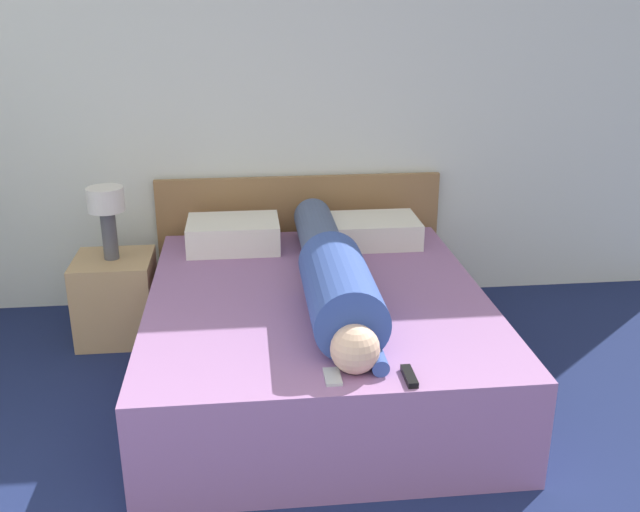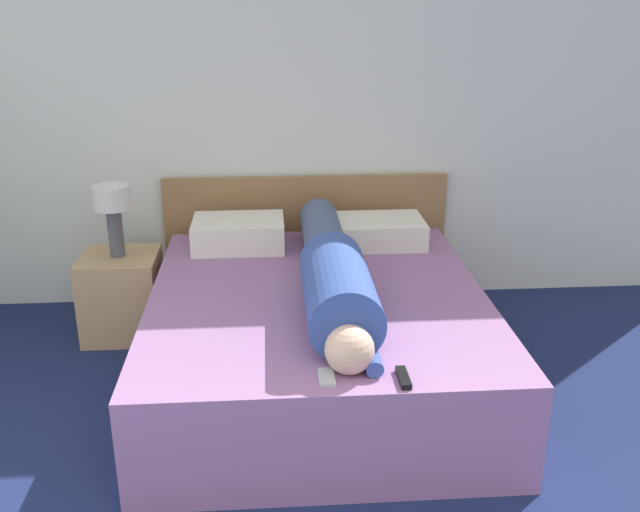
{
  "view_description": "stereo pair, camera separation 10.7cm",
  "coord_description": "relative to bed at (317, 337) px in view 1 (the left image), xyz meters",
  "views": [
    {
      "loc": [
        -0.18,
        -0.71,
        1.91
      ],
      "look_at": [
        0.16,
        2.39,
        0.74
      ],
      "focal_mm": 40.0,
      "sensor_mm": 36.0,
      "label": 1
    },
    {
      "loc": [
        -0.07,
        -0.72,
        1.91
      ],
      "look_at": [
        0.16,
        2.39,
        0.74
      ],
      "focal_mm": 40.0,
      "sensor_mm": 36.0,
      "label": 2
    }
  ],
  "objects": [
    {
      "name": "wall_back",
      "position": [
        -0.16,
        1.13,
        1.05
      ],
      "size": [
        5.71,
        0.06,
        2.6
      ],
      "color": "silver",
      "rests_on": "ground_plane"
    },
    {
      "name": "bed",
      "position": [
        0.0,
        0.0,
        0.0
      ],
      "size": [
        1.66,
        1.94,
        0.49
      ],
      "color": "#936699",
      "rests_on": "ground_plane"
    },
    {
      "name": "headboard",
      "position": [
        0.0,
        1.06,
        0.16
      ],
      "size": [
        1.78,
        0.04,
        0.82
      ],
      "color": "olive",
      "rests_on": "ground_plane"
    },
    {
      "name": "nightstand",
      "position": [
        -1.1,
        0.62,
        -0.0
      ],
      "size": [
        0.43,
        0.42,
        0.49
      ],
      "color": "tan",
      "rests_on": "ground_plane"
    },
    {
      "name": "table_lamp",
      "position": [
        -1.1,
        0.62,
        0.53
      ],
      "size": [
        0.2,
        0.2,
        0.41
      ],
      "color": "#4C4C51",
      "rests_on": "nightstand"
    },
    {
      "name": "person_lying",
      "position": [
        0.07,
        -0.09,
        0.38
      ],
      "size": [
        0.31,
        1.81,
        0.31
      ],
      "color": "#DBB293",
      "rests_on": "bed"
    },
    {
      "name": "pillow_near_headboard",
      "position": [
        -0.41,
        0.71,
        0.33
      ],
      "size": [
        0.53,
        0.38,
        0.17
      ],
      "color": "silver",
      "rests_on": "bed"
    },
    {
      "name": "pillow_second",
      "position": [
        0.42,
        0.71,
        0.32
      ],
      "size": [
        0.5,
        0.38,
        0.15
      ],
      "color": "silver",
      "rests_on": "bed"
    },
    {
      "name": "tv_remote",
      "position": [
        0.27,
        -0.87,
        0.26
      ],
      "size": [
        0.04,
        0.15,
        0.02
      ],
      "color": "black",
      "rests_on": "bed"
    },
    {
      "name": "cell_phone",
      "position": [
        -0.03,
        -0.83,
        0.25
      ],
      "size": [
        0.06,
        0.13,
        0.01
      ],
      "color": "#B2B7BC",
      "rests_on": "bed"
    }
  ]
}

